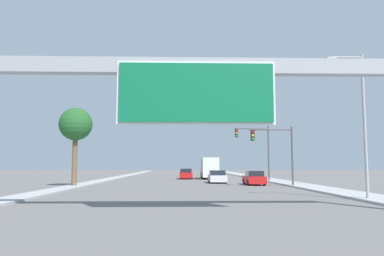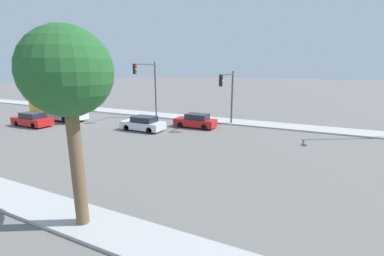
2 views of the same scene
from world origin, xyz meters
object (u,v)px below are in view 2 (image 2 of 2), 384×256
at_px(car_far_right, 143,124).
at_px(traffic_light_near_intersection, 228,90).
at_px(truck_box_primary, 60,107).
at_px(car_far_left, 196,121).
at_px(palm_tree_background, 67,75).
at_px(car_near_left, 32,120).
at_px(traffic_light_mid_block, 149,81).

bearing_deg(car_far_right, traffic_light_near_intersection, -53.34).
bearing_deg(car_far_right, truck_box_primary, 90.00).
xyz_separation_m(car_far_left, truck_box_primary, (-3.50, 16.34, 0.89)).
height_order(truck_box_primary, palm_tree_background, palm_tree_background).
relative_size(car_near_left, truck_box_primary, 0.61).
bearing_deg(car_near_left, truck_box_primary, 0.24).
distance_m(traffic_light_mid_block, palm_tree_background, 22.37).
distance_m(car_near_left, palm_tree_background, 22.96).
relative_size(car_near_left, traffic_light_near_intersection, 0.78).
distance_m(truck_box_primary, palm_tree_background, 24.65).
xyz_separation_m(car_near_left, truck_box_primary, (3.50, 0.01, 0.87)).
bearing_deg(truck_box_primary, car_far_left, -77.91).
xyz_separation_m(traffic_light_mid_block, palm_tree_background, (-19.83, -10.27, 1.27)).
xyz_separation_m(car_near_left, traffic_light_mid_block, (8.93, -9.25, 3.92)).
relative_size(car_far_right, traffic_light_near_intersection, 0.75).
bearing_deg(palm_tree_background, car_near_left, 60.82).
relative_size(traffic_light_mid_block, palm_tree_background, 0.91).
relative_size(car_far_right, traffic_light_mid_block, 0.64).
bearing_deg(truck_box_primary, traffic_light_near_intersection, -74.50).
bearing_deg(car_far_left, traffic_light_near_intersection, -57.82).
xyz_separation_m(traffic_light_near_intersection, traffic_light_mid_block, (0.09, 10.00, 0.67)).
bearing_deg(palm_tree_background, traffic_light_mid_block, 27.38).
xyz_separation_m(car_far_right, traffic_light_mid_block, (5.43, 2.82, 3.94)).
relative_size(car_far_left, car_near_left, 0.96).
xyz_separation_m(car_near_left, car_far_right, (3.50, -12.08, -0.02)).
bearing_deg(truck_box_primary, car_near_left, -179.76).
bearing_deg(car_far_right, car_far_left, -50.52).
bearing_deg(car_near_left, palm_tree_background, -119.18).
bearing_deg(traffic_light_near_intersection, car_far_left, 122.18).
xyz_separation_m(car_far_left, car_far_right, (-3.50, 4.25, -0.01)).
height_order(car_far_left, traffic_light_mid_block, traffic_light_mid_block).
distance_m(car_far_left, traffic_light_mid_block, 8.32).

